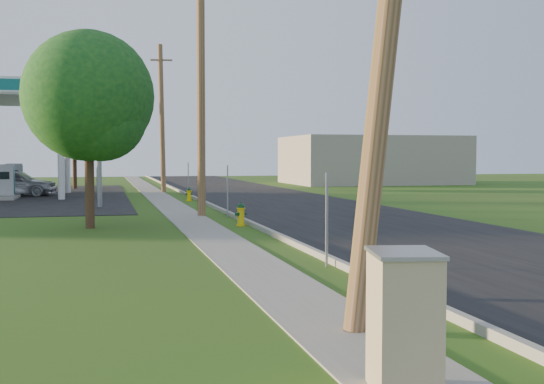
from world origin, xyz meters
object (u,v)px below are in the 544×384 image
object	(u,v)px
fuel_pump_ne	(5,186)
hydrant_far	(189,194)
utility_cabinet	(404,323)
car_silver	(15,183)
price_pylon	(98,88)
hydrant_mid	(241,214)
utility_pole_far	(162,118)
tree_verge	(91,101)
hydrant_near	(379,274)
utility_pole_mid	(201,89)
fuel_pump_se	(15,183)
tree_lot	(76,129)

from	to	relation	value
fuel_pump_ne	hydrant_far	xyz separation A→B (m)	(9.52, -3.97, -0.37)
utility_cabinet	car_silver	distance (m)	37.03
price_pylon	hydrant_mid	distance (m)	11.80
utility_pole_far	car_silver	bearing A→B (deg)	-166.00
price_pylon	hydrant_far	bearing A→B (deg)	37.98
tree_verge	hydrant_near	xyz separation A→B (m)	(4.74, -12.38, -3.72)
utility_cabinet	utility_pole_mid	bearing A→B (deg)	87.46
hydrant_near	utility_cabinet	size ratio (longest dim) A/B	0.56
tree_verge	car_silver	world-z (taller)	tree_verge
hydrant_mid	hydrant_far	size ratio (longest dim) A/B	1.13
hydrant_near	hydrant_mid	world-z (taller)	hydrant_near
utility_pole_mid	hydrant_mid	size ratio (longest dim) A/B	12.16
utility_pole_mid	utility_cabinet	world-z (taller)	utility_pole_mid
car_silver	hydrant_near	bearing A→B (deg)	-151.51
price_pylon	tree_verge	size ratio (longest dim) A/B	1.07
fuel_pump_se	car_silver	world-z (taller)	fuel_pump_se
price_pylon	tree_lot	xyz separation A→B (m)	(-1.68, 18.49, -1.13)
fuel_pump_se	hydrant_far	distance (m)	12.42
tree_verge	utility_cabinet	distance (m)	17.34
fuel_pump_ne	car_silver	bearing A→B (deg)	86.39
hydrant_far	fuel_pump_ne	bearing A→B (deg)	157.38
tree_lot	tree_verge	bearing A→B (deg)	-86.87
tree_lot	car_silver	xyz separation A→B (m)	(-3.14, -8.16, -3.51)
utility_pole_far	price_pylon	distance (m)	13.11
price_pylon	utility_cabinet	size ratio (longest dim) A/B	4.79
utility_pole_mid	fuel_pump_se	distance (m)	19.65
tree_verge	hydrant_far	distance (m)	14.05
fuel_pump_ne	hydrant_far	size ratio (longest dim) A/B	4.48
tree_verge	car_silver	size ratio (longest dim) A/B	1.38
fuel_pump_se	hydrant_far	world-z (taller)	fuel_pump_se
utility_pole_far	utility_cabinet	xyz separation A→B (m)	(-0.90, -38.37, -4.09)
tree_lot	price_pylon	bearing A→B (deg)	-84.81
hydrant_mid	car_silver	bearing A→B (deg)	115.40
hydrant_mid	fuel_pump_ne	bearing A→B (deg)	119.41
price_pylon	utility_pole_mid	bearing A→B (deg)	-54.66
utility_cabinet	hydrant_near	bearing A→B (deg)	69.95
price_pylon	fuel_pump_ne	bearing A→B (deg)	123.69
hydrant_near	tree_lot	bearing A→B (deg)	98.88
fuel_pump_ne	tree_lot	distance (m)	12.02
hydrant_mid	tree_lot	bearing A→B (deg)	102.68
hydrant_near	utility_cabinet	bearing A→B (deg)	-110.05
hydrant_mid	utility_cabinet	xyz separation A→B (m)	(-1.65, -16.27, 0.32)
price_pylon	hydrant_far	distance (m)	7.67
fuel_pump_se	hydrant_mid	world-z (taller)	fuel_pump_se
fuel_pump_ne	tree_verge	size ratio (longest dim) A/B	0.50
utility_pole_far	utility_cabinet	distance (m)	38.60
price_pylon	hydrant_mid	bearing A→B (deg)	-64.21
utility_pole_mid	hydrant_far	bearing A→B (deg)	86.05
fuel_pump_ne	hydrant_mid	xyz separation A→B (m)	(9.64, -17.11, -0.33)
tree_verge	car_silver	distance (m)	20.32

